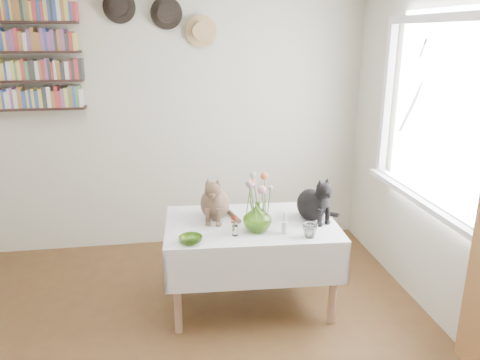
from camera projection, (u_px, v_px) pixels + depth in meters
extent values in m
cube|color=beige|center=(155.00, 120.00, 4.42)|extent=(4.04, 0.04, 2.54)
cube|color=white|center=(437.00, 113.00, 3.25)|extent=(0.01, 1.40, 1.20)
cube|color=white|center=(449.00, 18.00, 3.06)|extent=(0.06, 1.52, 0.06)
cube|color=white|center=(426.00, 198.00, 3.44)|extent=(0.06, 1.52, 0.06)
cube|color=white|center=(389.00, 99.00, 3.94)|extent=(0.06, 0.06, 1.20)
cube|color=white|center=(422.00, 199.00, 3.43)|extent=(0.12, 1.50, 0.04)
cube|color=white|center=(251.00, 226.00, 3.50)|extent=(1.31, 0.88, 0.05)
cylinder|color=tan|center=(177.00, 293.00, 3.24)|extent=(0.05, 0.05, 0.63)
cylinder|color=tan|center=(333.00, 285.00, 3.34)|extent=(0.05, 0.05, 0.63)
cylinder|color=tan|center=(179.00, 251.00, 3.86)|extent=(0.05, 0.05, 0.63)
cylinder|color=tan|center=(311.00, 245.00, 3.97)|extent=(0.05, 0.05, 0.63)
imported|color=#80B738|center=(257.00, 217.00, 3.32)|extent=(0.22, 0.22, 0.22)
imported|color=#80B738|center=(191.00, 240.00, 3.14)|extent=(0.18, 0.18, 0.05)
imported|color=white|center=(310.00, 230.00, 3.23)|extent=(0.14, 0.14, 0.10)
cylinder|color=white|center=(285.00, 227.00, 3.29)|extent=(0.04, 0.04, 0.09)
cylinder|color=white|center=(285.00, 217.00, 3.27)|extent=(0.02, 0.02, 0.07)
cylinder|color=white|center=(235.00, 231.00, 3.26)|extent=(0.04, 0.04, 0.07)
cone|color=white|center=(324.00, 216.00, 3.54)|extent=(0.05, 0.05, 0.06)
sphere|color=beige|center=(324.00, 211.00, 3.52)|extent=(0.03, 0.03, 0.03)
cylinder|color=#4C7233|center=(253.00, 204.00, 3.29)|extent=(0.01, 0.01, 0.30)
sphere|color=pink|center=(253.00, 184.00, 3.25)|extent=(0.07, 0.07, 0.07)
cylinder|color=#4C7233|center=(264.00, 208.00, 3.28)|extent=(0.01, 0.01, 0.26)
sphere|color=pink|center=(264.00, 190.00, 3.24)|extent=(0.06, 0.06, 0.06)
cylinder|color=#4C7233|center=(265.00, 200.00, 3.32)|extent=(0.01, 0.01, 0.34)
sphere|color=#CE5A2F|center=(265.00, 177.00, 3.27)|extent=(0.06, 0.06, 0.06)
cylinder|color=#4C7233|center=(248.00, 202.00, 3.32)|extent=(0.01, 0.01, 0.31)
sphere|color=#CE5A2F|center=(248.00, 182.00, 3.27)|extent=(0.05, 0.05, 0.05)
cylinder|color=#4C7233|center=(256.00, 197.00, 3.33)|extent=(0.01, 0.01, 0.37)
sphere|color=#999E93|center=(256.00, 173.00, 3.27)|extent=(0.04, 0.04, 0.04)
cylinder|color=#4C7233|center=(251.00, 204.00, 3.25)|extent=(0.01, 0.01, 0.33)
sphere|color=#999E93|center=(251.00, 182.00, 3.20)|extent=(0.04, 0.04, 0.04)
cylinder|color=#4C7233|center=(268.00, 207.00, 3.26)|extent=(0.01, 0.01, 0.29)
sphere|color=#999E93|center=(269.00, 187.00, 3.22)|extent=(0.04, 0.04, 0.04)
cube|color=black|center=(27.00, 109.00, 4.11)|extent=(1.00, 0.16, 0.02)
cube|color=black|center=(23.00, 81.00, 4.03)|extent=(1.00, 0.16, 0.02)
cube|color=black|center=(19.00, 52.00, 3.96)|extent=(1.00, 0.16, 0.02)
cube|color=black|center=(15.00, 22.00, 3.89)|extent=(1.00, 0.16, 0.02)
cylinder|color=black|center=(119.00, 7.00, 4.03)|extent=(0.28, 0.02, 0.28)
cylinder|color=black|center=(119.00, 7.00, 3.99)|extent=(0.16, 0.08, 0.16)
cylinder|color=black|center=(166.00, 13.00, 4.10)|extent=(0.28, 0.02, 0.28)
cylinder|color=black|center=(166.00, 13.00, 4.06)|extent=(0.16, 0.08, 0.16)
cylinder|color=tan|center=(201.00, 31.00, 4.19)|extent=(0.28, 0.02, 0.28)
cylinder|color=tan|center=(201.00, 31.00, 4.15)|extent=(0.16, 0.08, 0.16)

